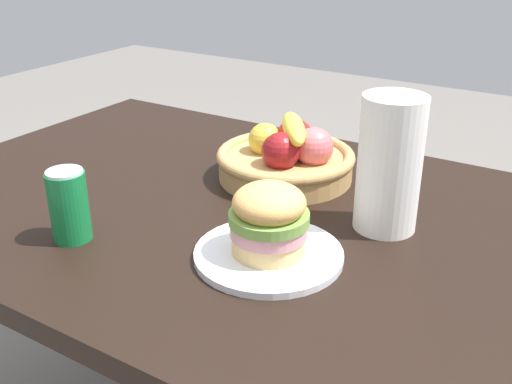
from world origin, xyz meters
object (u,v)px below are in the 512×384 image
fruit_basket (288,158)px  sandwich (269,219)px  plate (269,254)px  paper_towel_roll (390,164)px  soda_can (69,205)px

fruit_basket → sandwich: bearing=-66.1°
plate → paper_towel_roll: size_ratio=1.01×
paper_towel_roll → fruit_basket: bearing=158.2°
plate → sandwich: sandwich is taller
fruit_basket → paper_towel_roll: 0.28m
plate → soda_can: soda_can is taller
soda_can → paper_towel_roll: size_ratio=0.53×
plate → soda_can: bearing=-159.0°
sandwich → fruit_basket: bearing=113.9°
fruit_basket → paper_towel_roll: (0.25, -0.10, 0.07)m
paper_towel_roll → sandwich: bearing=-120.6°
plate → sandwich: (0.00, 0.00, 0.06)m
soda_can → paper_towel_roll: 0.55m
plate → fruit_basket: (-0.13, 0.30, 0.04)m
plate → paper_towel_roll: 0.26m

